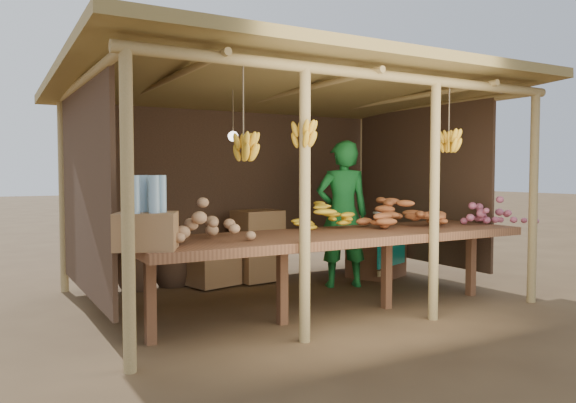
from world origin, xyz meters
TOP-DOWN VIEW (x-y plane):
  - ground at (0.00, 0.00)m, footprint 60.00×60.00m
  - stall_structure at (-0.02, -0.02)m, footprint 4.70×3.50m
  - counter at (0.00, -0.95)m, footprint 3.90×1.05m
  - potato_heap at (-1.39, -1.02)m, footprint 1.19×0.95m
  - sweet_potato_heap at (0.93, -0.85)m, footprint 0.99×0.63m
  - onion_heap at (1.90, -1.13)m, footprint 0.96×0.69m
  - banana_pile at (0.10, -0.64)m, footprint 0.64×0.45m
  - tomato_basin at (-1.83, -0.81)m, footprint 0.45×0.45m
  - bottle_box at (-1.90, -1.23)m, footprint 0.54×0.49m
  - vendor at (0.84, 0.15)m, footprint 0.74×0.61m
  - tarp_crate at (1.60, 0.47)m, footprint 0.91×0.86m
  - carton_stack at (-0.11, 0.91)m, footprint 1.22×0.54m
  - burlap_sacks at (-1.13, 1.20)m, footprint 0.92×0.48m

SIDE VIEW (x-z plane):
  - ground at x=0.00m, z-range 0.00..0.00m
  - burlap_sacks at x=-1.13m, z-range -0.04..0.61m
  - tarp_crate at x=1.60m, z-range -0.08..0.79m
  - carton_stack at x=-0.11m, z-range -0.05..0.82m
  - counter at x=0.00m, z-range 0.34..1.14m
  - vendor at x=0.84m, z-range 0.00..1.74m
  - tomato_basin at x=-1.83m, z-range 0.78..1.02m
  - banana_pile at x=0.10m, z-range 0.80..1.15m
  - sweet_potato_heap at x=0.93m, z-range 0.80..1.16m
  - onion_heap at x=1.90m, z-range 0.80..1.16m
  - potato_heap at x=-1.39m, z-range 0.80..1.17m
  - bottle_box at x=-1.90m, z-range 0.74..1.28m
  - stall_structure at x=-0.02m, z-range 0.70..3.13m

